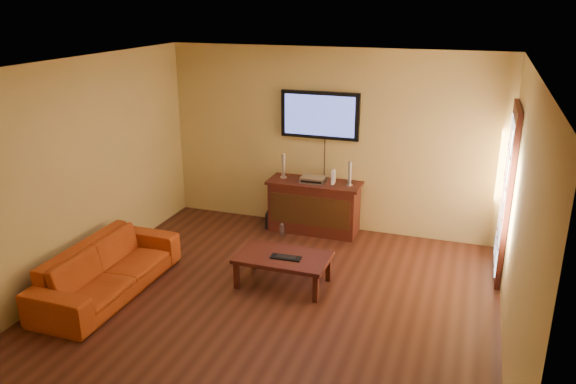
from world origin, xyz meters
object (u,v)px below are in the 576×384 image
at_px(television, 320,115).
at_px(speaker_left, 283,167).
at_px(media_console, 314,206).
at_px(game_console, 333,177).
at_px(coffee_table, 283,259).
at_px(av_receiver, 313,179).
at_px(subwoofer, 274,220).
at_px(keyboard, 286,257).
at_px(sofa, 107,261).
at_px(bottle, 282,230).
at_px(speaker_right, 350,174).

distance_m(television, speaker_left, 0.95).
xyz_separation_m(media_console, game_console, (0.28, 0.01, 0.49)).
height_order(coffee_table, av_receiver, av_receiver).
bearing_deg(subwoofer, television, 11.87).
distance_m(av_receiver, keyboard, 1.84).
relative_size(media_console, coffee_table, 1.23).
bearing_deg(sofa, subwoofer, -24.60).
distance_m(subwoofer, bottle, 0.37).
bearing_deg(speaker_right, speaker_left, 178.09).
distance_m(speaker_left, game_console, 0.79).
relative_size(coffee_table, keyboard, 3.01).
bearing_deg(bottle, av_receiver, 40.29).
relative_size(television, keyboard, 3.13).
height_order(subwoofer, bottle, subwoofer).
height_order(speaker_left, speaker_right, speaker_left).
bearing_deg(sofa, av_receiver, -34.65).
xyz_separation_m(coffee_table, sofa, (-1.92, -0.84, 0.06)).
bearing_deg(speaker_left, keyboard, -69.79).
height_order(game_console, subwoofer, game_console).
distance_m(coffee_table, game_console, 1.84).
height_order(television, game_console, television).
bearing_deg(bottle, coffee_table, -69.85).
xyz_separation_m(coffee_table, bottle, (-0.51, 1.40, -0.24)).
height_order(speaker_right, av_receiver, speaker_right).
bearing_deg(subwoofer, game_console, -7.81).
distance_m(coffee_table, subwoofer, 1.86).
distance_m(television, sofa, 3.59).
bearing_deg(av_receiver, sofa, -126.44).
height_order(television, subwoofer, television).
bearing_deg(keyboard, game_console, 86.66).
xyz_separation_m(av_receiver, subwoofer, (-0.62, -0.03, -0.71)).
height_order(media_console, sofa, sofa).
bearing_deg(speaker_right, coffee_table, -102.95).
bearing_deg(game_console, keyboard, -95.54).
relative_size(television, bottle, 5.50).
relative_size(speaker_left, subwoofer, 1.61).
relative_size(speaker_right, bottle, 1.67).
distance_m(speaker_left, av_receiver, 0.51).
distance_m(speaker_left, keyboard, 2.03).
bearing_deg(television, coffee_table, -86.48).
bearing_deg(speaker_left, subwoofer, -142.91).
distance_m(media_console, speaker_left, 0.75).
distance_m(game_console, keyboard, 1.87).
distance_m(speaker_right, bottle, 1.29).
bearing_deg(sofa, speaker_right, -41.62).
bearing_deg(av_receiver, subwoofer, -178.39).
xyz_separation_m(game_console, keyboard, (-0.11, -1.81, -0.48)).
relative_size(game_console, bottle, 0.93).
relative_size(speaker_left, game_console, 1.88).
height_order(speaker_left, av_receiver, speaker_left).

